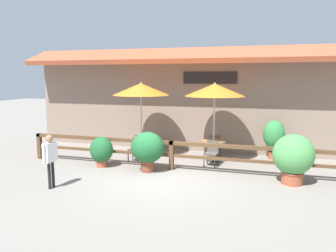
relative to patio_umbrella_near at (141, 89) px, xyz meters
name	(u,v)px	position (x,y,z in m)	size (l,w,h in m)	color
ground_plane	(162,179)	(1.60, -2.45, -2.58)	(60.00, 60.00, 0.00)	gray
building_facade	(192,98)	(1.60, 1.65, -0.41)	(14.28, 1.49, 4.23)	gray
patio_railing	(171,149)	(1.60, -1.40, -1.88)	(10.40, 0.14, 0.95)	brown
patio_umbrella_near	(141,89)	(0.00, 0.00, 0.00)	(2.12, 2.12, 2.84)	#B7B2A8
dining_table_near	(142,141)	(0.00, 0.00, -1.97)	(0.94, 0.94, 0.76)	olive
chair_near_streetside	(136,148)	(0.04, -0.69, -2.09)	(0.44, 0.44, 0.86)	#514C47
chair_near_wallside	(148,141)	(0.02, 0.69, -2.09)	(0.44, 0.44, 0.86)	#514C47
patio_umbrella_middle	(215,90)	(2.75, 0.10, 0.00)	(2.12, 2.12, 2.84)	#B7B2A8
dining_table_middle	(214,145)	(2.75, 0.10, -1.97)	(0.94, 0.94, 0.76)	olive
chair_middle_streetside	(212,152)	(2.79, -0.56, -2.09)	(0.47, 0.47, 0.86)	#514C47
chair_middle_wallside	(215,144)	(2.71, 0.77, -2.09)	(0.48, 0.48, 0.86)	#514C47
potted_plant_corner_fern	(148,149)	(0.92, -1.84, -1.82)	(1.09, 0.98, 1.29)	brown
potted_plant_entrance_palm	(101,150)	(-0.77, -1.76, -2.01)	(0.80, 0.72, 1.03)	#9E4C33
potted_plant_tall_tropical	(293,157)	(5.31, -1.82, -1.78)	(1.15, 1.03, 1.44)	#9E4C33
potted_plant_broad_leaf	(274,136)	(4.84, 1.10, -1.70)	(0.78, 0.70, 1.45)	#9E4C33
pedestrian	(50,154)	(-1.05, -4.11, -1.62)	(0.20, 0.53, 1.49)	black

